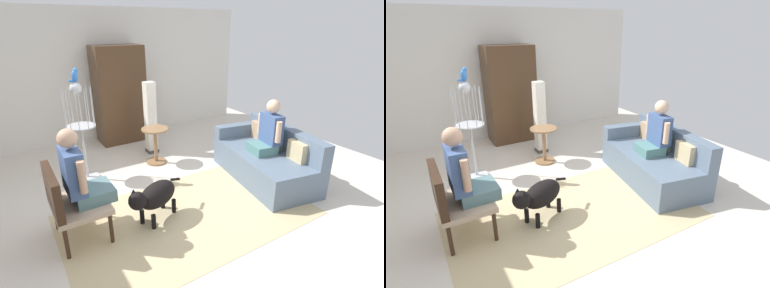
% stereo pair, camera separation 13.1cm
% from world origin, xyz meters
% --- Properties ---
extents(ground_plane, '(7.48, 7.48, 0.00)m').
position_xyz_m(ground_plane, '(0.00, 0.00, 0.00)').
color(ground_plane, beige).
extents(back_wall, '(6.54, 0.12, 2.59)m').
position_xyz_m(back_wall, '(0.00, 3.18, 1.29)').
color(back_wall, silver).
rests_on(back_wall, ground).
extents(area_rug, '(3.05, 1.85, 0.01)m').
position_xyz_m(area_rug, '(-0.04, -0.28, 0.00)').
color(area_rug, '#C6B284').
rests_on(area_rug, ground).
extents(couch, '(1.18, 1.88, 0.80)m').
position_xyz_m(couch, '(1.53, -0.03, 0.30)').
color(couch, slate).
rests_on(couch, ground).
extents(armchair, '(0.57, 0.68, 0.88)m').
position_xyz_m(armchair, '(-1.38, 0.03, 0.51)').
color(armchair, '#382316').
rests_on(armchair, ground).
extents(person_on_couch, '(0.46, 0.53, 0.80)m').
position_xyz_m(person_on_couch, '(1.50, -0.06, 0.77)').
color(person_on_couch, slate).
extents(person_on_armchair, '(0.49, 0.56, 0.86)m').
position_xyz_m(person_on_armchair, '(-1.23, 0.03, 0.77)').
color(person_on_armchair, slate).
extents(round_end_table, '(0.46, 0.46, 0.63)m').
position_xyz_m(round_end_table, '(0.31, 1.38, 0.35)').
color(round_end_table, olive).
rests_on(round_end_table, ground).
extents(dog, '(0.85, 0.51, 0.56)m').
position_xyz_m(dog, '(-0.44, -0.14, 0.34)').
color(dog, black).
rests_on(dog, ground).
extents(bird_cage_stand, '(0.42, 0.42, 1.51)m').
position_xyz_m(bird_cage_stand, '(-0.86, 1.42, 0.80)').
color(bird_cage_stand, silver).
rests_on(bird_cage_stand, ground).
extents(parrot, '(0.17, 0.10, 0.20)m').
position_xyz_m(parrot, '(-0.85, 1.42, 1.60)').
color(parrot, blue).
rests_on(parrot, bird_cage_stand).
extents(column_lamp, '(0.20, 0.20, 1.33)m').
position_xyz_m(column_lamp, '(0.45, 1.84, 0.66)').
color(column_lamp, '#4C4742').
rests_on(column_lamp, ground).
extents(armoire_cabinet, '(0.94, 0.56, 1.90)m').
position_xyz_m(armoire_cabinet, '(0.23, 2.77, 0.95)').
color(armoire_cabinet, '#4C331E').
rests_on(armoire_cabinet, ground).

